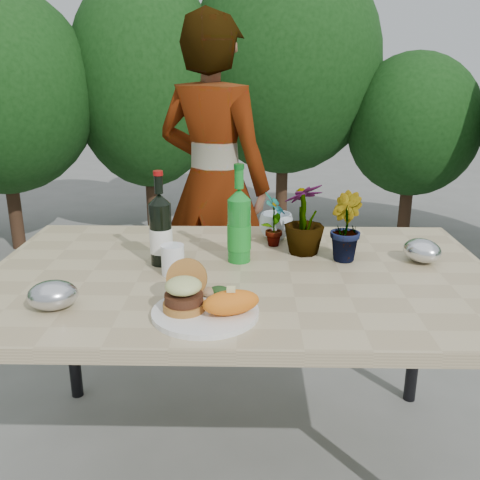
{
  "coord_description": "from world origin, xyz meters",
  "views": [
    {
      "loc": [
        0.03,
        -1.58,
        1.37
      ],
      "look_at": [
        0.0,
        -0.08,
        0.88
      ],
      "focal_mm": 40.0,
      "sensor_mm": 36.0,
      "label": 1
    }
  ],
  "objects_px": {
    "wine_bottle": "(161,231)",
    "person": "(214,184)",
    "dinner_plate": "(205,312)",
    "patio_table": "(241,288)"
  },
  "relations": [
    {
      "from": "wine_bottle",
      "to": "person",
      "type": "xyz_separation_m",
      "value": [
        0.11,
        0.97,
        -0.05
      ]
    },
    {
      "from": "wine_bottle",
      "to": "person",
      "type": "bearing_deg",
      "value": 93.82
    },
    {
      "from": "dinner_plate",
      "to": "wine_bottle",
      "type": "height_order",
      "value": "wine_bottle"
    },
    {
      "from": "patio_table",
      "to": "dinner_plate",
      "type": "relative_size",
      "value": 5.71
    },
    {
      "from": "dinner_plate",
      "to": "wine_bottle",
      "type": "distance_m",
      "value": 0.43
    },
    {
      "from": "wine_bottle",
      "to": "person",
      "type": "height_order",
      "value": "person"
    },
    {
      "from": "patio_table",
      "to": "dinner_plate",
      "type": "distance_m",
      "value": 0.33
    },
    {
      "from": "patio_table",
      "to": "dinner_plate",
      "type": "bearing_deg",
      "value": -105.13
    },
    {
      "from": "person",
      "to": "dinner_plate",
      "type": "bearing_deg",
      "value": 117.13
    },
    {
      "from": "patio_table",
      "to": "wine_bottle",
      "type": "height_order",
      "value": "wine_bottle"
    }
  ]
}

